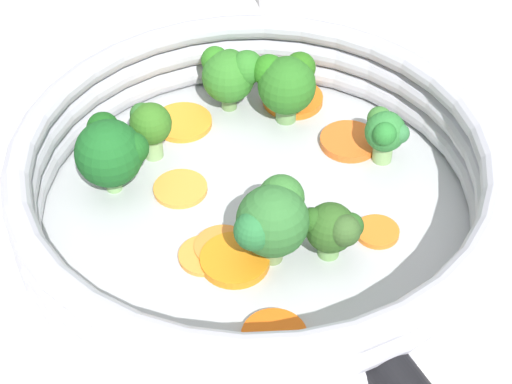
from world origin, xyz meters
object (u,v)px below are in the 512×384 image
Objects in this scene: carrot_slice_1 at (377,232)px; carrot_slice_6 at (183,122)px; broccoli_floret_0 at (111,151)px; carrot_slice_3 at (180,189)px; broccoli_floret_4 at (333,229)px; skillet at (256,216)px; broccoli_floret_6 at (286,83)px; broccoli_floret_1 at (272,219)px; broccoli_floret_5 at (147,125)px; broccoli_floret_3 at (230,73)px; broccoli_floret_2 at (385,132)px; carrot_slice_2 at (349,141)px; carrot_slice_5 at (223,248)px; carrot_slice_8 at (274,337)px; carrot_slice_4 at (235,260)px; carrot_slice_0 at (207,257)px; carrot_slice_7 at (293,99)px.

carrot_slice_6 is at bearing -3.85° from carrot_slice_1.
broccoli_floret_0 reaches higher than carrot_slice_1.
broccoli_floret_4 is at bearing -174.95° from carrot_slice_3.
skillet is 0.11m from broccoli_floret_6.
broccoli_floret_6 is at bearing -28.58° from carrot_slice_1.
broccoli_floret_4 is at bearing -142.70° from broccoli_floret_1.
skillet is 6.78× the size of broccoli_floret_5.
broccoli_floret_6 is at bearing -162.98° from broccoli_floret_3.
broccoli_floret_2 is at bearing -145.08° from broccoli_floret_5.
carrot_slice_2 is at bearing -46.50° from carrot_slice_1.
carrot_slice_6 is 0.84× the size of broccoli_floret_6.
broccoli_floret_6 reaches higher than broccoli_floret_3.
carrot_slice_2 is at bearing -0.60° from broccoli_floret_2.
carrot_slice_5 and carrot_slice_8 have the same top height.
carrot_slice_4 is 0.04m from broccoli_floret_1.
broccoli_floret_0 is at bearing -8.97° from carrot_slice_0.
carrot_slice_5 is 0.92× the size of broccoli_floret_4.
carrot_slice_0 is 0.67× the size of broccoli_floret_3.
carrot_slice_5 is at bearing 156.98° from broccoli_floret_5.
broccoli_floret_2 is at bearing -159.03° from carrot_slice_6.
carrot_slice_8 is 0.19m from broccoli_floret_5.
carrot_slice_8 is 0.21m from broccoli_floret_6.
broccoli_floret_2 is at bearing -105.44° from carrot_slice_5.
carrot_slice_8 is 0.18m from broccoli_floret_2.
carrot_slice_7 is at bearing -72.51° from broccoli_floret_6.
broccoli_floret_5 reaches higher than carrot_slice_0.
carrot_slice_5 is 0.13m from carrot_slice_6.
broccoli_floret_0 reaches higher than carrot_slice_8.
broccoli_floret_0 is 0.12m from broccoli_floret_3.
carrot_slice_5 reaches higher than skillet.
broccoli_floret_2 is at bearing -173.66° from broccoli_floret_3.
carrot_slice_5 is (0.01, 0.14, -0.00)m from carrot_slice_2.
broccoli_floret_2 is at bearing 179.40° from carrot_slice_2.
carrot_slice_0 and carrot_slice_3 have the same top height.
carrot_slice_0 is 0.07m from carrot_slice_3.
broccoli_floret_4 is (-0.06, -0.05, 0.02)m from carrot_slice_0.
carrot_slice_3 is 0.84× the size of broccoli_floret_5.
broccoli_floret_1 is 0.04m from broccoli_floret_4.
broccoli_floret_6 reaches higher than carrot_slice_3.
broccoli_floret_5 reaches higher than skillet.
broccoli_floret_4 reaches higher than carrot_slice_7.
broccoli_floret_4 is at bearing -82.72° from carrot_slice_8.
carrot_slice_3 is at bearing 107.17° from broccoli_floret_3.
broccoli_floret_2 is at bearing -78.46° from broccoli_floret_4.
broccoli_floret_3 is at bearing -17.90° from carrot_slice_1.
broccoli_floret_0 is 0.16m from broccoli_floret_4.
broccoli_floret_2 is 0.10m from broccoli_floret_4.
carrot_slice_0 is 0.16m from broccoli_floret_6.
broccoli_floret_0 reaches higher than carrot_slice_4.
carrot_slice_1 is 0.62× the size of carrot_slice_7.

